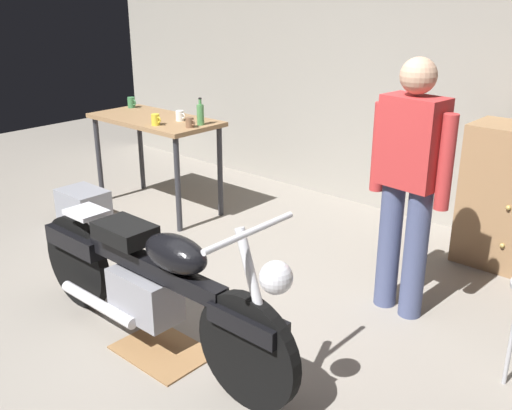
{
  "coord_description": "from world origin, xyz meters",
  "views": [
    {
      "loc": [
        2.5,
        -2.11,
        2.05
      ],
      "look_at": [
        0.01,
        0.7,
        0.65
      ],
      "focal_mm": 41.18,
      "sensor_mm": 36.0,
      "label": 1
    }
  ],
  "objects_px": {
    "mug_yellow_tall": "(156,120)",
    "mug_green_speckled": "(132,102)",
    "motorcycle": "(151,282)",
    "mug_white_ceramic": "(180,116)",
    "storage_bin": "(84,208)",
    "bottle": "(200,114)",
    "mug_brown_stoneware": "(190,122)",
    "person_standing": "(409,179)"
  },
  "relations": [
    {
      "from": "person_standing",
      "to": "bottle",
      "type": "distance_m",
      "value": 2.18
    },
    {
      "from": "person_standing",
      "to": "bottle",
      "type": "height_order",
      "value": "person_standing"
    },
    {
      "from": "mug_yellow_tall",
      "to": "mug_green_speckled",
      "type": "bearing_deg",
      "value": 156.52
    },
    {
      "from": "mug_green_speckled",
      "to": "motorcycle",
      "type": "bearing_deg",
      "value": -35.77
    },
    {
      "from": "mug_brown_stoneware",
      "to": "mug_yellow_tall",
      "type": "distance_m",
      "value": 0.32
    },
    {
      "from": "mug_green_speckled",
      "to": "mug_white_ceramic",
      "type": "relative_size",
      "value": 1.04
    },
    {
      "from": "mug_yellow_tall",
      "to": "mug_green_speckled",
      "type": "distance_m",
      "value": 0.88
    },
    {
      "from": "motorcycle",
      "to": "mug_yellow_tall",
      "type": "xyz_separation_m",
      "value": [
        -1.59,
        1.37,
        0.5
      ]
    },
    {
      "from": "person_standing",
      "to": "mug_green_speckled",
      "type": "distance_m",
      "value": 3.27
    },
    {
      "from": "mug_white_ceramic",
      "to": "bottle",
      "type": "bearing_deg",
      "value": 1.77
    },
    {
      "from": "mug_yellow_tall",
      "to": "bottle",
      "type": "xyz_separation_m",
      "value": [
        0.29,
        0.27,
        0.05
      ]
    },
    {
      "from": "storage_bin",
      "to": "bottle",
      "type": "distance_m",
      "value": 1.36
    },
    {
      "from": "storage_bin",
      "to": "bottle",
      "type": "relative_size",
      "value": 1.83
    },
    {
      "from": "mug_white_ceramic",
      "to": "mug_green_speckled",
      "type": "bearing_deg",
      "value": 174.01
    },
    {
      "from": "storage_bin",
      "to": "mug_yellow_tall",
      "type": "relative_size",
      "value": 4.06
    },
    {
      "from": "motorcycle",
      "to": "storage_bin",
      "type": "relative_size",
      "value": 4.98
    },
    {
      "from": "storage_bin",
      "to": "mug_brown_stoneware",
      "type": "distance_m",
      "value": 1.25
    },
    {
      "from": "storage_bin",
      "to": "person_standing",
      "type": "bearing_deg",
      "value": 11.13
    },
    {
      "from": "mug_yellow_tall",
      "to": "bottle",
      "type": "distance_m",
      "value": 0.4
    },
    {
      "from": "storage_bin",
      "to": "mug_yellow_tall",
      "type": "bearing_deg",
      "value": 53.18
    },
    {
      "from": "mug_white_ceramic",
      "to": "bottle",
      "type": "height_order",
      "value": "bottle"
    },
    {
      "from": "person_standing",
      "to": "mug_brown_stoneware",
      "type": "bearing_deg",
      "value": 2.72
    },
    {
      "from": "motorcycle",
      "to": "mug_white_ceramic",
      "type": "bearing_deg",
      "value": 133.89
    },
    {
      "from": "mug_brown_stoneware",
      "to": "mug_white_ceramic",
      "type": "distance_m",
      "value": 0.3
    },
    {
      "from": "bottle",
      "to": "storage_bin",
      "type": "bearing_deg",
      "value": -130.3
    },
    {
      "from": "mug_yellow_tall",
      "to": "mug_white_ceramic",
      "type": "bearing_deg",
      "value": 85.28
    },
    {
      "from": "motorcycle",
      "to": "bottle",
      "type": "bearing_deg",
      "value": 128.51
    },
    {
      "from": "person_standing",
      "to": "storage_bin",
      "type": "xyz_separation_m",
      "value": [
        -2.86,
        -0.56,
        -0.76
      ]
    },
    {
      "from": "motorcycle",
      "to": "mug_white_ceramic",
      "type": "relative_size",
      "value": 20.6
    },
    {
      "from": "storage_bin",
      "to": "mug_white_ceramic",
      "type": "relative_size",
      "value": 4.14
    },
    {
      "from": "motorcycle",
      "to": "bottle",
      "type": "distance_m",
      "value": 2.17
    },
    {
      "from": "mug_white_ceramic",
      "to": "storage_bin",
      "type": "bearing_deg",
      "value": -118.05
    },
    {
      "from": "motorcycle",
      "to": "mug_yellow_tall",
      "type": "distance_m",
      "value": 2.16
    },
    {
      "from": "person_standing",
      "to": "mug_white_ceramic",
      "type": "xyz_separation_m",
      "value": [
        -2.43,
        0.25,
        0.02
      ]
    },
    {
      "from": "person_standing",
      "to": "mug_brown_stoneware",
      "type": "height_order",
      "value": "person_standing"
    },
    {
      "from": "mug_green_speckled",
      "to": "person_standing",
      "type": "bearing_deg",
      "value": -5.96
    },
    {
      "from": "mug_brown_stoneware",
      "to": "bottle",
      "type": "relative_size",
      "value": 0.42
    },
    {
      "from": "bottle",
      "to": "mug_green_speckled",
      "type": "bearing_deg",
      "value": 175.87
    },
    {
      "from": "mug_brown_stoneware",
      "to": "mug_white_ceramic",
      "type": "relative_size",
      "value": 0.96
    },
    {
      "from": "motorcycle",
      "to": "storage_bin",
      "type": "bearing_deg",
      "value": 157.85
    },
    {
      "from": "motorcycle",
      "to": "storage_bin",
      "type": "distance_m",
      "value": 2.18
    },
    {
      "from": "mug_brown_stoneware",
      "to": "mug_white_ceramic",
      "type": "bearing_deg",
      "value": 155.18
    }
  ]
}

